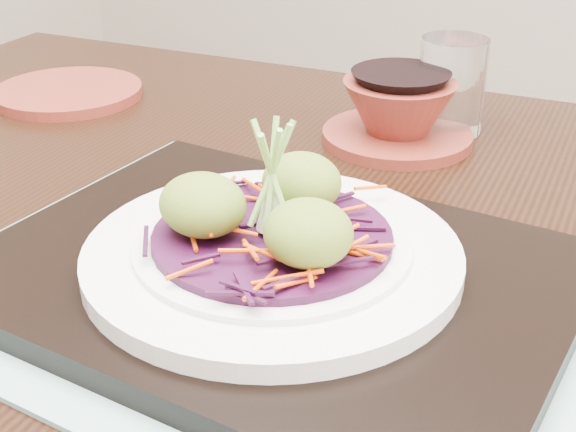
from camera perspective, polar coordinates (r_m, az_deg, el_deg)
The scene contains 11 objects.
dining_table at distance 0.63m, azimuth 2.95°, elevation -10.55°, with size 1.28×0.92×0.76m.
placemat at distance 0.52m, azimuth -1.09°, elevation -5.20°, with size 0.43×0.33×0.00m, color #80A59D.
serving_tray at distance 0.52m, azimuth -1.10°, elevation -4.25°, with size 0.37×0.28×0.02m, color black.
white_plate at distance 0.51m, azimuth -1.11°, elevation -2.68°, with size 0.24×0.24×0.02m.
cabbage_bed at distance 0.51m, azimuth -1.13°, elevation -1.48°, with size 0.15×0.15×0.01m, color #380B2E.
carrot_julienne at distance 0.50m, azimuth -1.13°, elevation -0.73°, with size 0.19×0.19×0.01m, color #D54003, non-canonical shape.
guacamole_scoops at distance 0.49m, azimuth -1.18°, elevation 0.68°, with size 0.13×0.12×0.04m.
scallion_garnish at distance 0.49m, azimuth -1.17°, elevation 2.65°, with size 0.06×0.06×0.08m, color #7EBD4B, non-canonical shape.
terracotta_side_plate at distance 0.91m, azimuth -15.36°, elevation 8.47°, with size 0.16×0.16×0.01m, color maroon.
water_glass at distance 0.79m, azimuth 11.55°, elevation 9.10°, with size 0.06×0.06×0.09m, color white.
terracotta_bowl_set at distance 0.76m, azimuth 7.86°, elevation 7.13°, with size 0.15×0.15×0.06m.
Camera 1 is at (0.26, -0.44, 1.04)m, focal length 50.00 mm.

